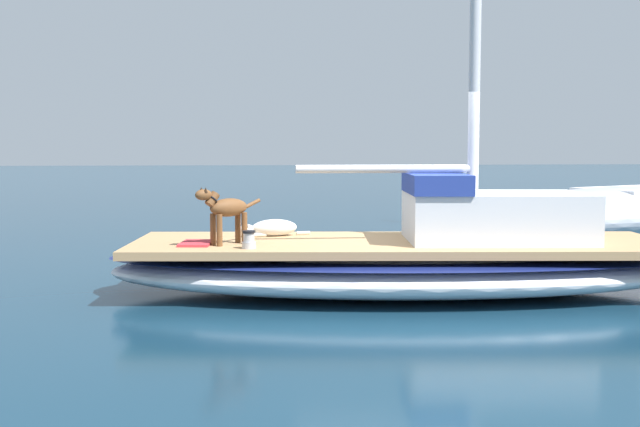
# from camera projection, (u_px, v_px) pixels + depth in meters

# --- Properties ---
(ground_plane) EXTENTS (120.00, 120.00, 0.00)m
(ground_plane) POSITION_uv_depth(u_px,v_px,m) (399.00, 293.00, 9.77)
(ground_plane) COLOR #143347
(sailboat_main) EXTENTS (3.15, 7.43, 0.66)m
(sailboat_main) POSITION_uv_depth(u_px,v_px,m) (399.00, 266.00, 9.74)
(sailboat_main) COLOR white
(sailboat_main) RESTS_ON ground
(mast_main) EXTENTS (0.14, 2.27, 6.40)m
(mast_main) POSITION_uv_depth(u_px,v_px,m) (463.00, 7.00, 9.45)
(mast_main) COLOR silver
(mast_main) RESTS_ON sailboat_main
(cabin_house) EXTENTS (1.59, 2.34, 0.84)m
(cabin_house) POSITION_uv_depth(u_px,v_px,m) (490.00, 213.00, 9.68)
(cabin_house) COLOR silver
(cabin_house) RESTS_ON sailboat_main
(dog_white) EXTENTS (0.36, 0.95, 0.22)m
(dog_white) POSITION_uv_depth(u_px,v_px,m) (272.00, 228.00, 10.19)
(dog_white) COLOR silver
(dog_white) RESTS_ON sailboat_main
(dog_brown) EXTENTS (0.63, 0.80, 0.70)m
(dog_brown) POSITION_uv_depth(u_px,v_px,m) (225.00, 210.00, 9.28)
(dog_brown) COLOR brown
(dog_brown) RESTS_ON sailboat_main
(deck_winch) EXTENTS (0.16, 0.16, 0.21)m
(deck_winch) POSITION_uv_depth(u_px,v_px,m) (249.00, 240.00, 8.97)
(deck_winch) COLOR #B7B7BC
(deck_winch) RESTS_ON sailboat_main
(deck_towel) EXTENTS (0.60, 0.43, 0.03)m
(deck_towel) POSITION_uv_depth(u_px,v_px,m) (196.00, 243.00, 9.35)
(deck_towel) COLOR #C6333D
(deck_towel) RESTS_ON sailboat_main
(moored_boat_port_side) EXTENTS (5.52, 7.79, 8.38)m
(moored_boat_port_side) POSITION_uv_depth(u_px,v_px,m) (619.00, 212.00, 15.00)
(moored_boat_port_side) COLOR #B2B7C1
(moored_boat_port_side) RESTS_ON ground
(mooring_buoy) EXTENTS (0.44, 0.44, 0.44)m
(mooring_buoy) POSITION_uv_depth(u_px,v_px,m) (470.00, 237.00, 13.86)
(mooring_buoy) COLOR #E55119
(mooring_buoy) RESTS_ON ground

